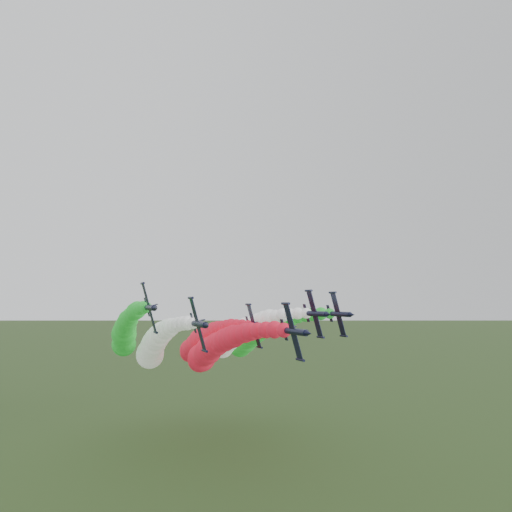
% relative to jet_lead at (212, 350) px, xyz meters
% --- Properties ---
extents(jet_lead, '(10.75, 81.87, 21.06)m').
position_rel_jet_lead_xyz_m(jet_lead, '(0.00, 0.00, 0.00)').
color(jet_lead, black).
rests_on(jet_lead, ground).
extents(jet_inner_left, '(11.31, 82.42, 21.62)m').
position_rel_jet_lead_xyz_m(jet_inner_left, '(-12.61, 12.78, 0.46)').
color(jet_inner_left, black).
rests_on(jet_inner_left, ground).
extents(jet_inner_right, '(10.92, 82.01, 21.20)m').
position_rel_jet_lead_xyz_m(jet_inner_right, '(11.54, 14.01, 2.25)').
color(jet_inner_right, black).
rests_on(jet_inner_right, ground).
extents(jet_outer_left, '(11.02, 82.11, 21.30)m').
position_rel_jet_lead_xyz_m(jet_outer_left, '(-19.35, 20.46, 3.65)').
color(jet_outer_left, black).
rests_on(jet_outer_left, ground).
extents(jet_outer_right, '(11.08, 82.20, 21.39)m').
position_rel_jet_lead_xyz_m(jet_outer_right, '(19.51, 19.12, 1.76)').
color(jet_outer_right, black).
rests_on(jet_outer_right, ground).
extents(jet_trail, '(10.50, 81.61, 20.80)m').
position_rel_jet_lead_xyz_m(jet_trail, '(3.75, 25.67, -0.31)').
color(jet_trail, black).
rests_on(jet_trail, ground).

